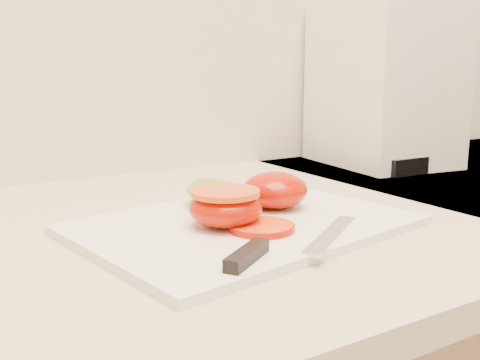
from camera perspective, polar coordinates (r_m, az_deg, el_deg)
cutting_board at (r=0.61m, az=0.49°, el=-4.75°), size 0.40×0.32×0.01m
tomato_half_dome at (r=0.66m, az=3.74°, el=-1.06°), size 0.08×0.08×0.04m
tomato_half_cut at (r=0.58m, az=-1.56°, el=-2.83°), size 0.08×0.08×0.04m
tomato_slice_0 at (r=0.57m, az=2.31°, el=-5.03°), size 0.07×0.07×0.01m
lettuce_leaf_0 at (r=0.69m, az=-2.08°, el=-1.44°), size 0.14×0.14×0.03m
knife at (r=0.51m, az=4.62°, el=-7.06°), size 0.21×0.10×0.01m
appliance at (r=1.07m, az=15.02°, el=9.70°), size 0.23×0.27×0.30m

